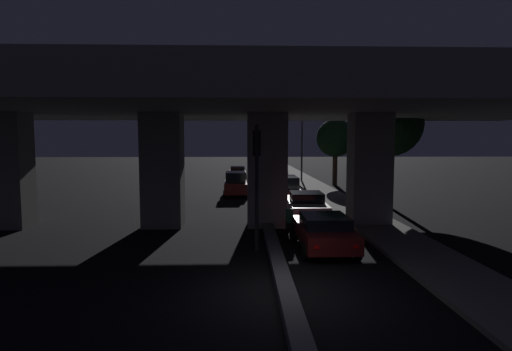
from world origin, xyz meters
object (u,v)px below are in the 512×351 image
car_white_fourth (279,179)px  pedestrian_on_sidewalk (358,197)px  car_dark_red_second_oncoming (238,173)px  motorcycle_black_filtering_near (289,223)px  car_dark_red_lead_oncoming (236,184)px  car_dark_red_lead (324,231)px  car_white_second (306,205)px  traffic_light_left_of_median (257,165)px  street_lamp (298,139)px  car_dark_red_third (286,188)px

car_white_fourth → pedestrian_on_sidewalk: (3.28, -13.95, 0.27)m
car_dark_red_second_oncoming → motorcycle_black_filtering_near: motorcycle_black_filtering_near is taller
car_white_fourth → pedestrian_on_sidewalk: bearing=-166.5°
pedestrian_on_sidewalk → car_dark_red_lead_oncoming: bearing=131.2°
car_dark_red_lead → car_white_second: size_ratio=0.88×
traffic_light_left_of_median → car_white_fourth: bearing=82.8°
traffic_light_left_of_median → car_white_second: bearing=65.3°
street_lamp → car_dark_red_third: 14.16m
car_dark_red_second_oncoming → motorcycle_black_filtering_near: bearing=3.5°
street_lamp → car_dark_red_second_oncoming: street_lamp is taller
car_dark_red_lead → car_dark_red_lead_oncoming: size_ratio=1.08×
car_dark_red_lead → car_dark_red_second_oncoming: car_dark_red_second_oncoming is taller
street_lamp → car_dark_red_third: street_lamp is taller
street_lamp → motorcycle_black_filtering_near: (-3.57, -23.89, -3.80)m
car_dark_red_lead → car_white_second: bearing=-2.9°
car_dark_red_third → car_dark_red_lead_oncoming: bearing=49.9°
car_dark_red_third → car_dark_red_second_oncoming: bearing=11.5°
car_dark_red_lead_oncoming → motorcycle_black_filtering_near: car_dark_red_lead_oncoming is taller
car_white_fourth → car_dark_red_second_oncoming: bearing=25.8°
car_dark_red_lead → car_dark_red_lead_oncoming: 15.81m
car_dark_red_second_oncoming → car_dark_red_lead_oncoming: bearing=-1.7°
street_lamp → pedestrian_on_sidewalk: (0.92, -18.65, -3.39)m
car_dark_red_lead_oncoming → motorcycle_black_filtering_near: size_ratio=2.25×
car_white_second → car_dark_red_lead_oncoming: bearing=25.0°
car_white_fourth → pedestrian_on_sidewalk: size_ratio=2.52×
car_dark_red_lead_oncoming → car_dark_red_third: bearing=49.0°
car_dark_red_lead → car_white_fourth: 21.25m
car_white_second → car_white_fourth: 15.02m
car_dark_red_lead_oncoming → pedestrian_on_sidewalk: size_ratio=2.29×
street_lamp → car_dark_red_second_oncoming: 8.03m
car_dark_red_lead_oncoming → car_dark_red_lead: bearing=11.9°
traffic_light_left_of_median → car_dark_red_second_oncoming: size_ratio=1.12×
car_dark_red_third → motorcycle_black_filtering_near: car_dark_red_third is taller
pedestrian_on_sidewalk → car_white_second: bearing=-161.1°
traffic_light_left_of_median → car_white_second: 7.24m
traffic_light_left_of_median → car_dark_red_lead: bearing=-1.3°
street_lamp → car_dark_red_third: size_ratio=1.78×
traffic_light_left_of_median → car_dark_red_second_oncoming: 29.44m
street_lamp → car_dark_red_lead_oncoming: street_lamp is taller
motorcycle_black_filtering_near → car_dark_red_lead: bearing=-154.4°
car_dark_red_lead → pedestrian_on_sidewalk: size_ratio=2.47×
car_dark_red_third → car_dark_red_second_oncoming: car_dark_red_third is taller
car_white_second → car_white_fourth: (-0.16, 15.02, 0.03)m
traffic_light_left_of_median → car_dark_red_lead_oncoming: bearing=94.2°
car_dark_red_lead → car_white_fourth: size_ratio=0.98×
car_dark_red_lead → pedestrian_on_sidewalk: (3.42, 7.29, 0.30)m
street_lamp → motorcycle_black_filtering_near: size_ratio=4.18×
traffic_light_left_of_median → car_white_second: size_ratio=0.98×
street_lamp → car_dark_red_lead: (-2.50, -25.94, -3.70)m
traffic_light_left_of_median → street_lamp: 26.40m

